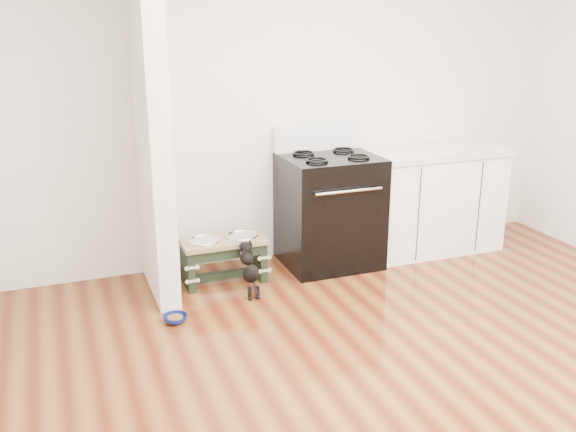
% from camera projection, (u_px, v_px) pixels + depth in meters
% --- Properties ---
extents(ground, '(5.00, 5.00, 0.00)m').
position_uv_depth(ground, '(451.00, 409.00, 3.43)').
color(ground, '#4F1D0E').
rests_on(ground, ground).
extents(room_shell, '(5.00, 5.00, 5.00)m').
position_uv_depth(room_shell, '(478.00, 106.00, 2.94)').
color(room_shell, silver).
rests_on(room_shell, ground).
extents(partition_wall, '(0.15, 0.80, 2.70)m').
position_uv_depth(partition_wall, '(150.00, 114.00, 4.50)').
color(partition_wall, silver).
rests_on(partition_wall, ground).
extents(oven_range, '(0.76, 0.69, 1.14)m').
position_uv_depth(oven_range, '(329.00, 209.00, 5.30)').
color(oven_range, black).
rests_on(oven_range, ground).
extents(cabinet_run, '(1.24, 0.64, 0.91)m').
position_uv_depth(cabinet_run, '(430.00, 199.00, 5.65)').
color(cabinet_run, white).
rests_on(cabinet_run, ground).
extents(dog_feeder, '(0.65, 0.35, 0.37)m').
position_uv_depth(dog_feeder, '(223.00, 251.00, 4.99)').
color(dog_feeder, black).
rests_on(dog_feeder, ground).
extents(puppy, '(0.11, 0.33, 0.40)m').
position_uv_depth(puppy, '(249.00, 267.00, 4.77)').
color(puppy, black).
rests_on(puppy, ground).
extents(floor_bowl, '(0.22, 0.22, 0.05)m').
position_uv_depth(floor_bowl, '(175.00, 319.00, 4.39)').
color(floor_bowl, navy).
rests_on(floor_bowl, ground).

